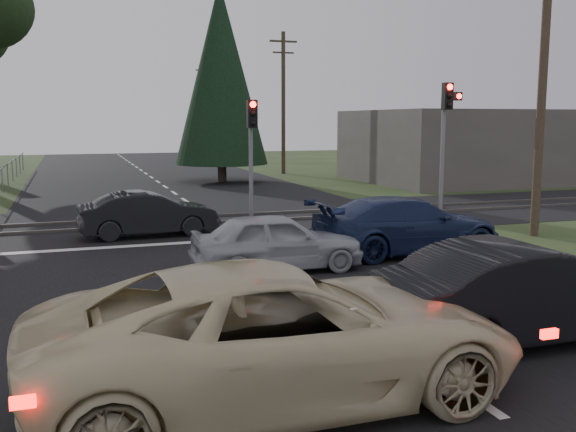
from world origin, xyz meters
name	(u,v)px	position (x,y,z in m)	size (l,w,h in m)	color
ground	(364,323)	(0.00, 0.00, 0.00)	(120.00, 120.00, 0.00)	#263A1A
road	(228,230)	(0.00, 10.00, 0.01)	(14.00, 100.00, 0.01)	black
rail_corridor	(214,220)	(0.00, 12.00, 0.01)	(120.00, 8.00, 0.01)	black
stop_line	(242,239)	(0.00, 8.20, 0.01)	(13.00, 0.35, 0.00)	silver
rail_near	(220,223)	(0.00, 11.20, 0.05)	(120.00, 0.12, 0.10)	#59544C
rail_far	(210,216)	(0.00, 12.80, 0.05)	(120.00, 0.12, 0.10)	#59544C
traffic_signal_right	(447,124)	(7.55, 9.47, 3.31)	(0.68, 0.48, 4.70)	slate
traffic_signal_center	(252,140)	(1.00, 10.68, 2.81)	(0.32, 0.48, 4.10)	slate
utility_pole_near	(543,76)	(8.50, 6.00, 4.73)	(1.80, 0.26, 9.00)	#4C3D2D
utility_pole_mid	(283,100)	(8.50, 30.00, 4.73)	(1.80, 0.26, 9.00)	#4C3D2D
utility_pole_far	(205,107)	(8.50, 55.00, 4.73)	(1.80, 0.26, 9.00)	#4C3D2D
conifer_tree	(221,74)	(3.50, 26.00, 5.99)	(5.20, 5.20, 11.00)	#473D33
fence_left	(0,196)	(-7.80, 22.50, 0.00)	(0.10, 36.00, 1.20)	slate
building_right	(483,146)	(18.00, 22.00, 2.00)	(14.00, 10.00, 4.00)	#59514C
cream_coupe	(279,333)	(-2.31, -2.41, 0.85)	(2.82, 6.11, 1.70)	beige
dark_hatchback	(526,292)	(2.01, -1.61, 0.78)	(1.66, 4.75, 1.57)	black
silver_car	(277,242)	(-0.23, 4.19, 0.68)	(1.60, 3.98, 1.35)	#ABADB3
blue_sedan	(407,225)	(3.56, 4.95, 0.74)	(2.07, 5.10, 1.48)	#172245
dark_car_far	(149,214)	(-2.50, 9.67, 0.67)	(1.42, 4.06, 1.34)	black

